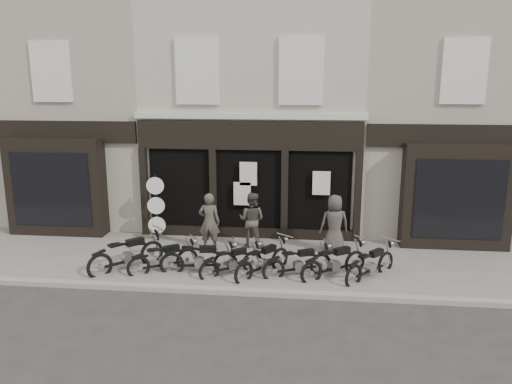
# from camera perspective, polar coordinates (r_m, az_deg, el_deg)

# --- Properties ---
(ground_plane) EXTENTS (90.00, 90.00, 0.00)m
(ground_plane) POSITION_cam_1_polar(r_m,az_deg,el_deg) (13.74, -2.30, -9.38)
(ground_plane) COLOR #2D2B28
(ground_plane) RESTS_ON ground
(pavement) EXTENTS (30.00, 4.20, 0.12)m
(pavement) POSITION_cam_1_polar(r_m,az_deg,el_deg) (14.54, -1.78, -7.83)
(pavement) COLOR #66605A
(pavement) RESTS_ON ground_plane
(kerb) EXTENTS (30.00, 0.25, 0.13)m
(kerb) POSITION_cam_1_polar(r_m,az_deg,el_deg) (12.58, -3.15, -11.25)
(kerb) COLOR gray
(kerb) RESTS_ON ground_plane
(central_building) EXTENTS (7.30, 6.22, 8.34)m
(central_building) POSITION_cam_1_polar(r_m,az_deg,el_deg) (18.65, 0.30, 9.44)
(central_building) COLOR #A79D8F
(central_building) RESTS_ON ground
(neighbour_left) EXTENTS (5.60, 6.73, 8.34)m
(neighbour_left) POSITION_cam_1_polar(r_m,az_deg,el_deg) (20.26, -18.12, 8.98)
(neighbour_left) COLOR gray
(neighbour_left) RESTS_ON ground
(neighbour_right) EXTENTS (5.60, 6.73, 8.34)m
(neighbour_right) POSITION_cam_1_polar(r_m,az_deg,el_deg) (19.03, 19.90, 8.63)
(neighbour_right) COLOR gray
(neighbour_right) RESTS_ON ground
(motorcycle_0) EXTENTS (1.73, 1.85, 1.09)m
(motorcycle_0) POSITION_cam_1_polar(r_m,az_deg,el_deg) (14.19, -14.46, -7.18)
(motorcycle_0) COLOR black
(motorcycle_0) RESTS_ON ground
(motorcycle_1) EXTENTS (1.76, 1.30, 0.95)m
(motorcycle_1) POSITION_cam_1_polar(r_m,az_deg,el_deg) (13.83, -10.45, -7.76)
(motorcycle_1) COLOR black
(motorcycle_1) RESTS_ON ground
(motorcycle_2) EXTENTS (2.09, 0.66, 1.00)m
(motorcycle_2) POSITION_cam_1_polar(r_m,az_deg,el_deg) (13.60, -6.45, -7.89)
(motorcycle_2) COLOR black
(motorcycle_2) RESTS_ON ground
(motorcycle_3) EXTENTS (1.63, 1.34, 0.91)m
(motorcycle_3) POSITION_cam_1_polar(r_m,az_deg,el_deg) (13.44, -2.76, -8.23)
(motorcycle_3) COLOR black
(motorcycle_3) RESTS_ON ground
(motorcycle_4) EXTENTS (1.45, 1.77, 0.99)m
(motorcycle_4) POSITION_cam_1_polar(r_m,az_deg,el_deg) (13.40, 0.81, -8.15)
(motorcycle_4) COLOR black
(motorcycle_4) RESTS_ON ground
(motorcycle_5) EXTENTS (1.85, 1.09, 0.95)m
(motorcycle_5) POSITION_cam_1_polar(r_m,az_deg,el_deg) (13.36, 4.87, -8.33)
(motorcycle_5) COLOR black
(motorcycle_5) RESTS_ON ground
(motorcycle_6) EXTENTS (1.83, 1.47, 1.02)m
(motorcycle_6) POSITION_cam_1_polar(r_m,az_deg,el_deg) (13.42, 8.97, -8.23)
(motorcycle_6) COLOR black
(motorcycle_6) RESTS_ON ground
(motorcycle_7) EXTENTS (1.54, 1.66, 0.98)m
(motorcycle_7) POSITION_cam_1_polar(r_m,az_deg,el_deg) (13.50, 12.98, -8.35)
(motorcycle_7) COLOR black
(motorcycle_7) RESTS_ON ground
(man_left) EXTENTS (0.65, 0.43, 1.77)m
(man_left) POSITION_cam_1_polar(r_m,az_deg,el_deg) (15.00, -5.36, -3.42)
(man_left) COLOR #423D36
(man_left) RESTS_ON pavement
(man_centre) EXTENTS (0.96, 0.82, 1.71)m
(man_centre) POSITION_cam_1_polar(r_m,az_deg,el_deg) (15.27, -0.50, -3.18)
(man_centre) COLOR #433E36
(man_centre) RESTS_ON pavement
(man_right) EXTENTS (0.95, 0.72, 1.76)m
(man_right) POSITION_cam_1_polar(r_m,az_deg,el_deg) (14.94, 8.95, -3.62)
(man_right) COLOR #3F3935
(man_right) RESTS_ON pavement
(advert_sign_post) EXTENTS (0.55, 0.36, 2.27)m
(advert_sign_post) POSITION_cam_1_polar(r_m,az_deg,el_deg) (16.08, -11.30, -2.13)
(advert_sign_post) COLOR black
(advert_sign_post) RESTS_ON ground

